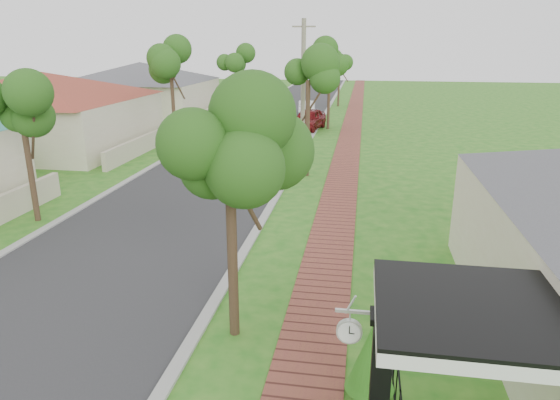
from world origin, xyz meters
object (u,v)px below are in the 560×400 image
Objects in this scene: parked_car_white at (307,109)px; station_clock at (350,330)px; utility_pole at (303,92)px; parked_car_red at (309,119)px; porch_post at (379,394)px; near_tree at (229,155)px.

parked_car_white is 37.04m from station_clock.
parked_car_red is at bearing 94.44° from utility_pole.
parked_car_white is at bearing 95.76° from utility_pole.
porch_post reaches higher than parked_car_red.
utility_pole is 10.76× the size of station_clock.
parked_car_white is 34.39m from near_tree.
near_tree is at bearing -88.02° from utility_pole.
porch_post is 0.64× the size of parked_car_white.
parked_car_white is 17.46m from utility_pole.
utility_pole is (-0.59, 17.04, -0.34)m from near_tree.
parked_car_red is 6.55× the size of station_clock.
parked_car_white is 0.53× the size of utility_pole.
porch_post is 3.67× the size of station_clock.
parked_car_white is at bearing 97.58° from station_clock.
parked_car_white is (-0.93, 6.82, -0.12)m from parked_car_red.
porch_post is 5.20m from near_tree.
porch_post is 0.34× the size of utility_pole.
porch_post is 20.50m from utility_pole.
station_clock reaches higher than parked_car_red.
near_tree is at bearing 135.12° from station_clock.
station_clock is (4.88, -36.69, 1.30)m from parked_car_white.
near_tree is 17.05m from utility_pole.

